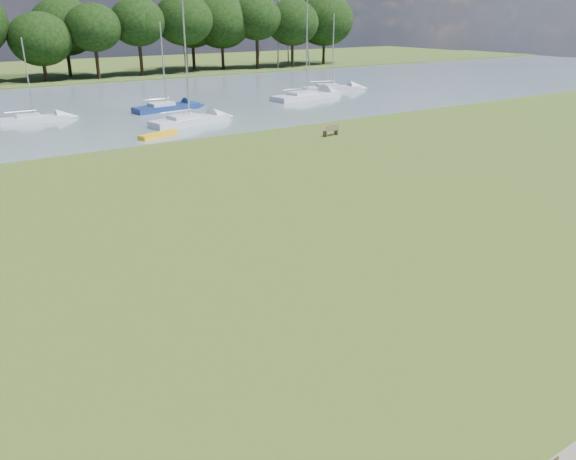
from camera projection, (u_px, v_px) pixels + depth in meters
ground at (283, 254)px, 22.25m from camera, size 220.00×220.00×0.00m
river at (45, 111)px, 54.72m from camera, size 220.00×40.00×0.10m
riverbank_bench at (331, 130)px, 43.58m from camera, size 1.43×0.58×0.86m
kayak at (158, 135)px, 43.04m from camera, size 3.44×1.88×0.34m
sailboat_0 at (306, 94)px, 62.16m from camera, size 8.78×3.44×10.59m
sailboat_1 at (166, 106)px, 54.53m from camera, size 6.73×2.59×8.17m
sailboat_3 at (189, 118)px, 47.87m from camera, size 7.28×3.11×10.30m
sailboat_5 at (331, 87)px, 68.73m from camera, size 7.33×4.03×8.91m
sailboat_7 at (33, 117)px, 49.09m from camera, size 5.68×1.86×7.02m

